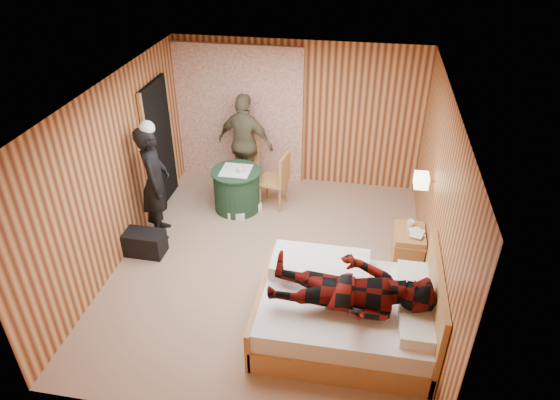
% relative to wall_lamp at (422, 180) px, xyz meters
% --- Properties ---
extents(floor, '(4.20, 5.00, 0.01)m').
position_rel_wall_lamp_xyz_m(floor, '(-1.92, -0.45, -1.30)').
color(floor, tan).
rests_on(floor, ground).
extents(ceiling, '(4.20, 5.00, 0.01)m').
position_rel_wall_lamp_xyz_m(ceiling, '(-1.92, -0.45, 1.20)').
color(ceiling, silver).
rests_on(ceiling, wall_back).
extents(wall_back, '(4.20, 0.02, 2.50)m').
position_rel_wall_lamp_xyz_m(wall_back, '(-1.92, 2.05, -0.05)').
color(wall_back, '#E09656').
rests_on(wall_back, floor).
extents(wall_left, '(0.02, 5.00, 2.50)m').
position_rel_wall_lamp_xyz_m(wall_left, '(-4.02, -0.45, -0.05)').
color(wall_left, '#E09656').
rests_on(wall_left, floor).
extents(wall_right, '(0.02, 5.00, 2.50)m').
position_rel_wall_lamp_xyz_m(wall_right, '(0.18, -0.45, -0.05)').
color(wall_right, '#E09656').
rests_on(wall_right, floor).
extents(curtain, '(2.20, 0.08, 2.40)m').
position_rel_wall_lamp_xyz_m(curtain, '(-2.92, 1.98, -0.10)').
color(curtain, white).
rests_on(curtain, floor).
extents(doorway, '(0.06, 0.90, 2.05)m').
position_rel_wall_lamp_xyz_m(doorway, '(-3.98, 0.95, -0.28)').
color(doorway, black).
rests_on(doorway, floor).
extents(wall_lamp, '(0.26, 0.24, 0.16)m').
position_rel_wall_lamp_xyz_m(wall_lamp, '(0.00, 0.00, 0.00)').
color(wall_lamp, gold).
rests_on(wall_lamp, wall_right).
extents(bed, '(2.00, 1.57, 1.08)m').
position_rel_wall_lamp_xyz_m(bed, '(-0.80, -1.52, -0.99)').
color(bed, tan).
rests_on(bed, floor).
extents(nightstand, '(0.42, 0.57, 0.55)m').
position_rel_wall_lamp_xyz_m(nightstand, '(-0.04, -0.10, -1.01)').
color(nightstand, tan).
rests_on(nightstand, floor).
extents(round_table, '(0.80, 0.80, 0.71)m').
position_rel_wall_lamp_xyz_m(round_table, '(-2.73, 0.90, -0.94)').
color(round_table, '#1D3E26').
rests_on(round_table, floor).
extents(chair_far, '(0.45, 0.45, 0.93)m').
position_rel_wall_lamp_xyz_m(chair_far, '(-2.73, 1.54, -0.76)').
color(chair_far, tan).
rests_on(chair_far, floor).
extents(chair_near, '(0.50, 0.50, 0.95)m').
position_rel_wall_lamp_xyz_m(chair_near, '(-2.08, 1.08, -0.75)').
color(chair_near, tan).
rests_on(chair_near, floor).
extents(duffel_bag, '(0.63, 0.35, 0.36)m').
position_rel_wall_lamp_xyz_m(duffel_bag, '(-3.77, -0.51, -1.12)').
color(duffel_bag, black).
rests_on(duffel_bag, floor).
extents(sneaker_left, '(0.32, 0.23, 0.13)m').
position_rel_wall_lamp_xyz_m(sneaker_left, '(-2.47, 0.85, -1.24)').
color(sneaker_left, white).
rests_on(sneaker_left, floor).
extents(sneaker_right, '(0.27, 0.12, 0.12)m').
position_rel_wall_lamp_xyz_m(sneaker_right, '(-2.67, 0.59, -1.24)').
color(sneaker_right, white).
rests_on(sneaker_right, floor).
extents(woman_standing, '(0.60, 0.74, 1.77)m').
position_rel_wall_lamp_xyz_m(woman_standing, '(-3.70, 0.01, -0.42)').
color(woman_standing, black).
rests_on(woman_standing, floor).
extents(man_at_table, '(1.08, 0.66, 1.72)m').
position_rel_wall_lamp_xyz_m(man_at_table, '(-2.73, 1.57, -0.44)').
color(man_at_table, brown).
rests_on(man_at_table, floor).
extents(man_on_bed, '(0.86, 0.67, 1.77)m').
position_rel_wall_lamp_xyz_m(man_on_bed, '(-0.77, -1.74, -0.33)').
color(man_on_bed, '#5E0C08').
rests_on(man_on_bed, bed).
extents(book_lower, '(0.24, 0.27, 0.02)m').
position_rel_wall_lamp_xyz_m(book_lower, '(-0.04, -0.15, -0.74)').
color(book_lower, white).
rests_on(book_lower, nightstand).
extents(book_upper, '(0.22, 0.26, 0.02)m').
position_rel_wall_lamp_xyz_m(book_upper, '(-0.04, -0.15, -0.72)').
color(book_upper, white).
rests_on(book_upper, nightstand).
extents(cup_nightstand, '(0.12, 0.12, 0.09)m').
position_rel_wall_lamp_xyz_m(cup_nightstand, '(-0.04, 0.03, -0.70)').
color(cup_nightstand, white).
rests_on(cup_nightstand, nightstand).
extents(cup_table, '(0.16, 0.16, 0.10)m').
position_rel_wall_lamp_xyz_m(cup_table, '(-2.63, 0.85, -0.54)').
color(cup_table, white).
rests_on(cup_table, round_table).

